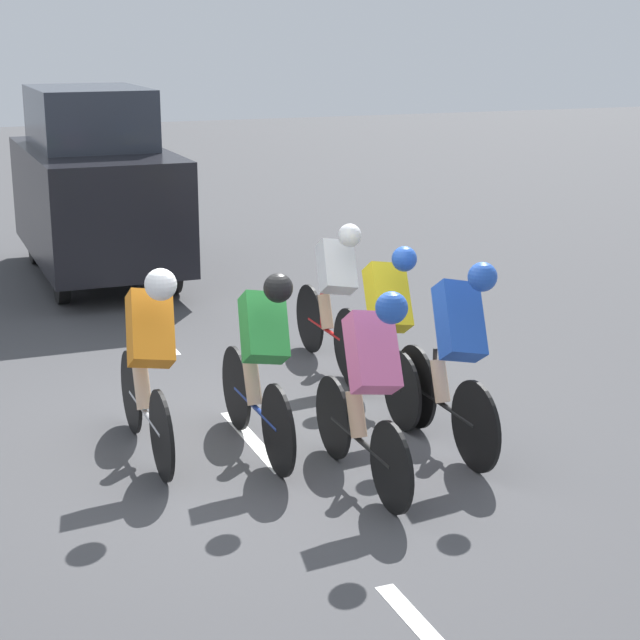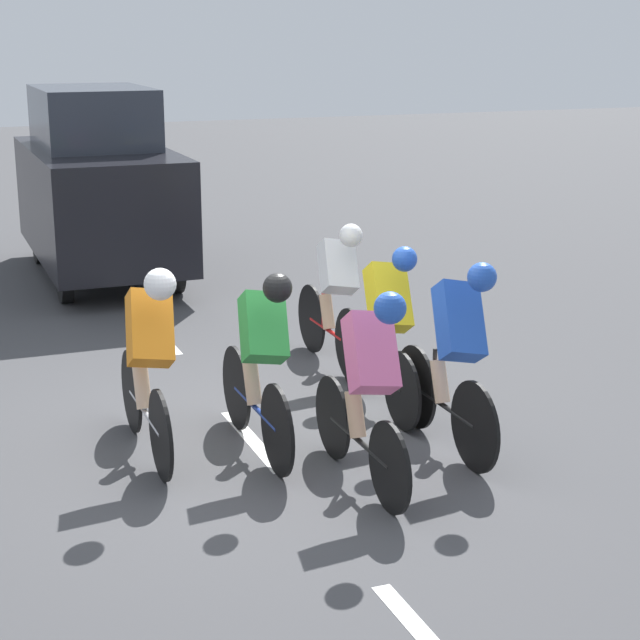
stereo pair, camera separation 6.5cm
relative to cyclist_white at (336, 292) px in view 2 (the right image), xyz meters
name	(u,v)px [view 2 (the right image)]	position (x,y,z in m)	size (l,w,h in m)	color
ground_plane	(256,445)	(1.34, 1.64, -0.76)	(60.00, 60.00, 0.00)	#424244
lane_stripe_mid	(252,440)	(1.34, 1.54, -0.76)	(0.12, 1.40, 0.01)	white
lane_stripe_far	(162,337)	(1.34, -1.66, -0.76)	(0.12, 1.40, 0.01)	white
cyclist_white	(336,292)	(0.00, 0.00, 0.00)	(0.40, 1.72, 1.46)	black
cyclist_green	(261,358)	(1.35, 1.81, 0.01)	(0.40, 1.73, 1.49)	black
cyclist_blue	(455,352)	(-0.06, 2.30, 0.05)	(0.43, 1.69, 1.56)	black
cyclist_pink	(368,382)	(0.84, 2.69, 0.04)	(0.39, 1.69, 1.50)	black
cyclist_yellow	(385,325)	(0.09, 1.33, 0.02)	(0.40, 1.64, 1.50)	black
cyclist_orange	(149,356)	(2.16, 1.58, 0.06)	(0.40, 1.73, 1.54)	black
support_car	(99,186)	(1.40, -4.82, 0.45)	(1.70, 3.91, 2.47)	black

